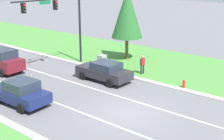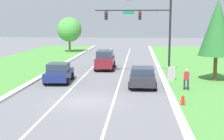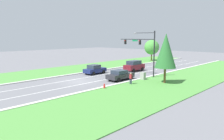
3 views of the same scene
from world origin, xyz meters
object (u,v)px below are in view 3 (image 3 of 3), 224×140
utility_cabinet (143,76)px  fire_hydrant (104,86)px  traffic_signal_mast (144,46)px  navy_sedan (95,69)px  pedestrian (131,78)px  charcoal_sedan (120,75)px  conifer_near_right_tree (166,51)px  oak_near_left_tree (152,47)px  burgundy_suv (134,66)px

utility_cabinet → fire_hydrant: bearing=-90.8°
traffic_signal_mast → navy_sedan: 9.71m
pedestrian → charcoal_sedan: bearing=-12.1°
utility_cabinet → conifer_near_right_tree: size_ratio=0.17×
pedestrian → oak_near_left_tree: (-15.11, 28.21, 2.88)m
pedestrian → oak_near_left_tree: 32.13m
traffic_signal_mast → oak_near_left_tree: size_ratio=1.30×
charcoal_sedan → utility_cabinet: bearing=44.7°
charcoal_sedan → burgundy_suv: bearing=114.8°
traffic_signal_mast → burgundy_suv: size_ratio=1.62×
fire_hydrant → pedestrian: bearing=79.0°
conifer_near_right_tree → oak_near_left_tree: bearing=126.8°
burgundy_suv → oak_near_left_tree: bearing=112.4°
burgundy_suv → utility_cabinet: (6.47, -6.16, -0.46)m
pedestrian → fire_hydrant: pedestrian is taller
charcoal_sedan → conifer_near_right_tree: (6.30, 2.51, 3.88)m
utility_cabinet → fire_hydrant: 8.30m
charcoal_sedan → utility_cabinet: (2.53, 2.47, -0.19)m
burgundy_suv → conifer_near_right_tree: size_ratio=0.66×
utility_cabinet → pedestrian: size_ratio=0.73×
charcoal_sedan → conifer_near_right_tree: conifer_near_right_tree is taller
pedestrian → fire_hydrant: (-0.85, -4.36, -0.59)m
utility_cabinet → oak_near_left_tree: (-14.37, 24.27, 3.21)m
utility_cabinet → conifer_near_right_tree: bearing=0.5°
utility_cabinet → conifer_near_right_tree: conifer_near_right_tree is taller
burgundy_suv → utility_cabinet: bearing=-44.7°
pedestrian → fire_hydrant: 4.48m
traffic_signal_mast → conifer_near_right_tree: bearing=-26.0°
burgundy_suv → pedestrian: (7.21, -10.10, -0.13)m
navy_sedan → charcoal_sedan: bearing=-12.3°
utility_cabinet → fire_hydrant: size_ratio=1.75×
burgundy_suv → fire_hydrant: burgundy_suv is taller
navy_sedan → oak_near_left_tree: (-4.71, 25.60, 2.99)m
traffic_signal_mast → burgundy_suv: traffic_signal_mast is taller
traffic_signal_mast → charcoal_sedan: traffic_signal_mast is taller
burgundy_suv → traffic_signal_mast: bearing=-37.6°
oak_near_left_tree → traffic_signal_mast: bearing=-60.0°
burgundy_suv → fire_hydrant: 15.81m
burgundy_suv → navy_sedan: size_ratio=1.08×
charcoal_sedan → oak_near_left_tree: 29.40m
burgundy_suv → pedestrian: 12.41m
conifer_near_right_tree → pedestrian: bearing=-127.4°
burgundy_suv → pedestrian: bearing=-55.6°
navy_sedan → conifer_near_right_tree: size_ratio=0.61×
utility_cabinet → oak_near_left_tree: oak_near_left_tree is taller
utility_cabinet → pedestrian: (0.74, -3.94, 0.32)m
fire_hydrant → oak_near_left_tree: oak_near_left_tree is taller
utility_cabinet → pedestrian: bearing=-79.4°
charcoal_sedan → oak_near_left_tree: (-11.84, 26.74, 3.02)m
charcoal_sedan → navy_sedan: bearing=171.2°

